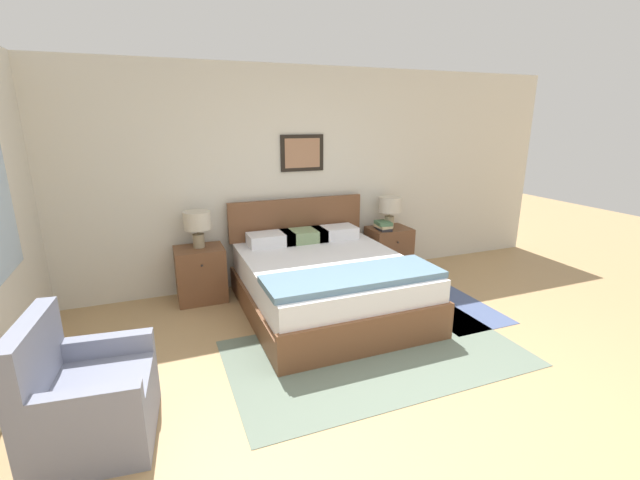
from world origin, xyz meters
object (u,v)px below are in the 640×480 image
bed (326,282)px  table_lamp_by_door (390,207)px  nightstand_near_window (201,274)px  nightstand_by_door (388,250)px  table_lamp_near_window (197,223)px  armchair (87,400)px

bed → table_lamp_by_door: (1.22, 0.80, 0.58)m
bed → nightstand_near_window: (-1.21, 0.78, -0.01)m
nightstand_by_door → table_lamp_by_door: 0.59m
table_lamp_near_window → table_lamp_by_door: 2.43m
bed → table_lamp_by_door: bearing=33.3°
bed → table_lamp_near_window: 1.56m
armchair → table_lamp_near_window: table_lamp_near_window is taller
bed → armchair: 2.48m
armchair → nightstand_by_door: armchair is taller
nightstand_by_door → table_lamp_near_window: size_ratio=1.51×
bed → table_lamp_by_door: bed is taller
armchair → table_lamp_near_window: 2.33m
nightstand_near_window → table_lamp_by_door: size_ratio=1.51×
nightstand_by_door → table_lamp_near_window: table_lamp_near_window is taller
armchair → table_lamp_by_door: (3.37, 2.05, 0.60)m
armchair → table_lamp_near_window: bearing=161.4°
bed → nightstand_by_door: bed is taller
armchair → nightstand_near_window: size_ratio=1.40×
table_lamp_near_window → bed: bearing=-33.7°
armchair → bed: bearing=126.2°
bed → nightstand_by_door: size_ratio=3.26×
nightstand_near_window → table_lamp_near_window: size_ratio=1.51×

